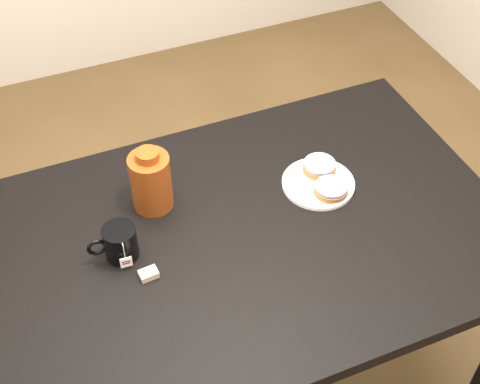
{
  "coord_description": "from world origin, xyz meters",
  "views": [
    {
      "loc": [
        -0.44,
        -1.05,
        2.06
      ],
      "look_at": [
        0.03,
        0.09,
        0.81
      ],
      "focal_mm": 50.0,
      "sensor_mm": 36.0,
      "label": 1
    }
  ],
  "objects_px": {
    "plate": "(318,183)",
    "bagel_back": "(319,166)",
    "bagel_front": "(331,189)",
    "mug": "(120,243)",
    "table": "(242,254)",
    "bagel_package": "(151,181)",
    "teabag_pouch": "(149,274)"
  },
  "relations": [
    {
      "from": "teabag_pouch",
      "to": "mug",
      "type": "bearing_deg",
      "value": 115.16
    },
    {
      "from": "bagel_package",
      "to": "mug",
      "type": "bearing_deg",
      "value": -132.25
    },
    {
      "from": "table",
      "to": "plate",
      "type": "distance_m",
      "value": 0.29
    },
    {
      "from": "mug",
      "to": "bagel_package",
      "type": "height_order",
      "value": "bagel_package"
    },
    {
      "from": "teabag_pouch",
      "to": "bagel_package",
      "type": "bearing_deg",
      "value": 69.84
    },
    {
      "from": "bagel_front",
      "to": "bagel_package",
      "type": "bearing_deg",
      "value": 161.02
    },
    {
      "from": "table",
      "to": "mug",
      "type": "bearing_deg",
      "value": 170.47
    },
    {
      "from": "bagel_back",
      "to": "bagel_package",
      "type": "height_order",
      "value": "bagel_package"
    },
    {
      "from": "mug",
      "to": "plate",
      "type": "bearing_deg",
      "value": 5.64
    },
    {
      "from": "teabag_pouch",
      "to": "bagel_package",
      "type": "height_order",
      "value": "bagel_package"
    },
    {
      "from": "table",
      "to": "bagel_front",
      "type": "bearing_deg",
      "value": 7.25
    },
    {
      "from": "table",
      "to": "bagel_package",
      "type": "height_order",
      "value": "bagel_package"
    },
    {
      "from": "bagel_front",
      "to": "bagel_package",
      "type": "height_order",
      "value": "bagel_package"
    },
    {
      "from": "plate",
      "to": "bagel_back",
      "type": "height_order",
      "value": "bagel_back"
    },
    {
      "from": "plate",
      "to": "bagel_back",
      "type": "distance_m",
      "value": 0.05
    },
    {
      "from": "bagel_package",
      "to": "bagel_back",
      "type": "bearing_deg",
      "value": -7.81
    },
    {
      "from": "plate",
      "to": "mug",
      "type": "height_order",
      "value": "mug"
    },
    {
      "from": "bagel_front",
      "to": "teabag_pouch",
      "type": "distance_m",
      "value": 0.55
    },
    {
      "from": "bagel_package",
      "to": "table",
      "type": "bearing_deg",
      "value": -47.18
    },
    {
      "from": "plate",
      "to": "bagel_front",
      "type": "relative_size",
      "value": 1.62
    },
    {
      "from": "bagel_back",
      "to": "teabag_pouch",
      "type": "bearing_deg",
      "value": -163.16
    },
    {
      "from": "plate",
      "to": "mug",
      "type": "xyz_separation_m",
      "value": [
        -0.57,
        -0.03,
        0.04
      ]
    },
    {
      "from": "bagel_back",
      "to": "table",
      "type": "bearing_deg",
      "value": -156.24
    },
    {
      "from": "plate",
      "to": "bagel_package",
      "type": "xyz_separation_m",
      "value": [
        -0.44,
        0.11,
        0.08
      ]
    },
    {
      "from": "mug",
      "to": "teabag_pouch",
      "type": "bearing_deg",
      "value": -62.53
    },
    {
      "from": "plate",
      "to": "teabag_pouch",
      "type": "bearing_deg",
      "value": -166.78
    },
    {
      "from": "table",
      "to": "bagel_back",
      "type": "height_order",
      "value": "bagel_back"
    },
    {
      "from": "plate",
      "to": "bagel_back",
      "type": "xyz_separation_m",
      "value": [
        0.02,
        0.04,
        0.02
      ]
    },
    {
      "from": "bagel_front",
      "to": "mug",
      "type": "bearing_deg",
      "value": 178.43
    },
    {
      "from": "table",
      "to": "teabag_pouch",
      "type": "distance_m",
      "value": 0.28
    },
    {
      "from": "bagel_front",
      "to": "bagel_back",
      "type": "bearing_deg",
      "value": 82.2
    },
    {
      "from": "table",
      "to": "plate",
      "type": "relative_size",
      "value": 6.93
    }
  ]
}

